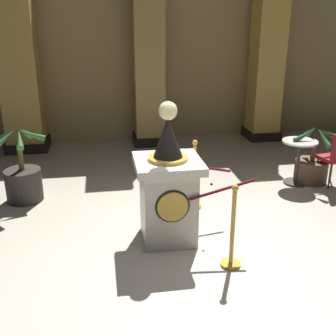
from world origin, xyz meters
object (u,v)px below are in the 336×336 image
object	(u,v)px
pedestal_clock	(168,190)
stanchion_far	(194,184)
potted_palm_right	(311,167)
potted_palm_left	(23,179)
stanchion_near	(232,238)
cafe_table	(298,156)

from	to	relation	value
pedestal_clock	stanchion_far	size ratio (longest dim) A/B	1.70
potted_palm_right	potted_palm_left	bearing A→B (deg)	179.98
stanchion_near	potted_palm_right	bearing A→B (deg)	46.49
stanchion_near	stanchion_far	distance (m)	1.61
pedestal_clock	cafe_table	distance (m)	2.96
potted_palm_left	cafe_table	distance (m)	4.56
cafe_table	pedestal_clock	bearing A→B (deg)	-148.76
pedestal_clock	stanchion_near	xyz separation A→B (m)	(0.62, -0.74, -0.33)
potted_palm_left	stanchion_near	bearing A→B (deg)	-40.93
potted_palm_right	cafe_table	size ratio (longest dim) A/B	1.33
stanchion_near	cafe_table	xyz separation A→B (m)	(1.90, 2.27, 0.14)
pedestal_clock	potted_palm_right	bearing A→B (deg)	29.17
stanchion_far	potted_palm_right	xyz separation A→B (m)	(2.27, 0.69, -0.10)
pedestal_clock	potted_palm_right	world-z (taller)	pedestal_clock
potted_palm_right	cafe_table	world-z (taller)	potted_palm_right
pedestal_clock	potted_palm_left	xyz separation A→B (m)	(-2.04, 1.57, -0.34)
stanchion_far	potted_palm_right	size ratio (longest dim) A/B	1.04
stanchion_near	stanchion_far	xyz separation A→B (m)	(-0.08, 1.61, 0.02)
potted_palm_left	potted_palm_right	bearing A→B (deg)	-0.02
pedestal_clock	potted_palm_right	xyz separation A→B (m)	(2.81, 1.57, -0.41)
potted_palm_left	potted_palm_right	xyz separation A→B (m)	(4.85, -0.00, -0.07)
stanchion_near	stanchion_far	size ratio (longest dim) A/B	0.96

